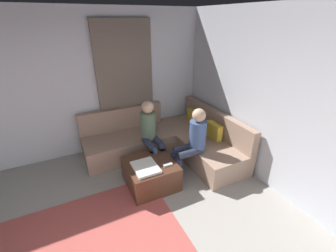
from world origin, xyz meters
name	(u,v)px	position (x,y,z in m)	size (l,w,h in m)	color
wall_back	(321,121)	(0.00, 2.94, 1.35)	(6.00, 0.12, 2.70)	silver
wall_left	(53,90)	(-2.94, 0.00, 1.35)	(0.12, 6.00, 2.70)	silver
curtain_panel	(126,87)	(-2.84, 1.30, 1.25)	(0.06, 1.10, 2.50)	#726659
sectional_couch	(169,140)	(-2.08, 1.88, 0.28)	(2.10, 2.55, 0.87)	#9E7F6B
ottoman	(151,174)	(-1.34, 1.17, 0.21)	(0.76, 0.76, 0.42)	#4C2D1E
folded_blanket	(145,167)	(-1.24, 1.05, 0.44)	(0.44, 0.36, 0.04)	white
coffee_mug	(155,151)	(-1.56, 1.35, 0.47)	(0.08, 0.08, 0.10)	#334C72
game_remote	(168,165)	(-1.16, 1.39, 0.43)	(0.05, 0.15, 0.02)	white
person_on_couch_back	(192,140)	(-1.32, 1.93, 0.66)	(0.30, 0.60, 1.20)	#2D3347
person_on_couch_side	(151,131)	(-1.93, 1.43, 0.66)	(0.60, 0.30, 1.20)	#2D3347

